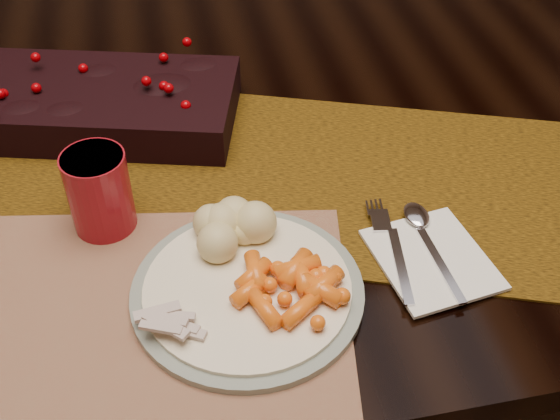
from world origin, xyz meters
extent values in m
plane|color=black|center=(0.00, 0.00, 0.00)|extent=(5.00, 5.00, 0.00)
cube|color=black|center=(0.00, 0.00, 0.38)|extent=(1.80, 1.00, 0.75)
cube|color=#4B2F0B|center=(-0.05, -0.08, 0.75)|extent=(1.70, 0.92, 0.00)
cube|color=#855C4B|center=(-0.15, -0.33, 0.75)|extent=(0.51, 0.41, 0.00)
cylinder|color=#F8EAC4|center=(-0.03, -0.32, 0.76)|extent=(0.30, 0.30, 0.01)
cube|color=white|center=(0.19, -0.31, 0.76)|extent=(0.14, 0.16, 0.00)
cylinder|color=maroon|center=(-0.18, -0.18, 0.80)|extent=(0.09, 0.09, 0.10)
camera|label=1|loc=(-0.09, -0.82, 1.34)|focal=45.00mm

